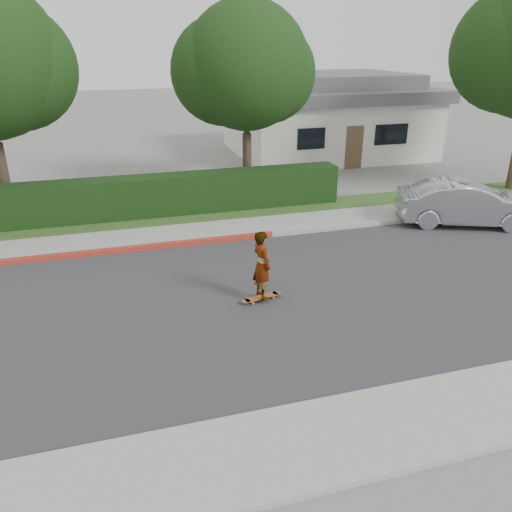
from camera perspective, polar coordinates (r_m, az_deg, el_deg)
name	(u,v)px	position (r m, az deg, el deg)	size (l,w,h in m)	color
ground	(283,297)	(12.61, 3.14, -4.70)	(120.00, 120.00, 0.00)	slate
road	(283,297)	(12.61, 3.14, -4.68)	(60.00, 8.00, 0.01)	#2D2D30
curb_near	(358,398)	(9.44, 11.58, -15.58)	(60.00, 0.20, 0.15)	#9E9E99
sidewalk_near	(383,433)	(8.87, 14.33, -19.04)	(60.00, 1.60, 0.12)	gray
curb_far	(242,237)	(16.15, -1.59, 2.14)	(60.00, 0.20, 0.15)	#9E9E99
curb_red_section	(80,254)	(15.76, -19.46, 0.20)	(12.00, 0.21, 0.15)	maroon
sidewalk_far	(235,229)	(16.98, -2.36, 3.16)	(60.00, 1.60, 0.12)	gray
planting_strip	(225,214)	(18.45, -3.56, 4.78)	(60.00, 1.60, 0.10)	#2D4C1E
hedge	(139,198)	(18.44, -13.22, 6.47)	(15.00, 1.00, 1.50)	black
tree_center	(245,70)	(20.37, -1.29, 20.53)	(5.66, 4.84, 7.44)	#33261C
house	(326,115)	(29.21, 8.05, 15.69)	(10.60, 8.60, 4.30)	beige
skateboard	(262,297)	(12.39, 0.64, -4.73)	(1.12, 0.46, 0.10)	#C45835
skateboarder	(262,265)	(12.00, 0.66, -1.03)	(0.63, 0.41, 1.73)	white
car_silver	(467,203)	(18.77, 22.95, 5.56)	(1.62, 4.63, 1.53)	#ACAEB4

